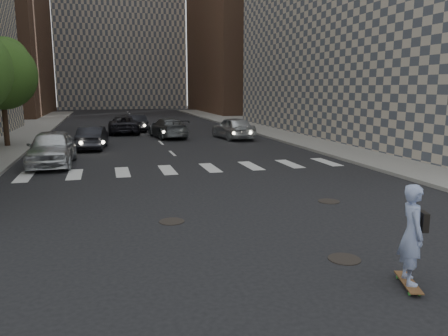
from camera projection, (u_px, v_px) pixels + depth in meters
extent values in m
plane|color=black|center=(254.00, 229.00, 11.53)|extent=(160.00, 160.00, 0.00)
cube|color=gray|center=(344.00, 134.00, 34.27)|extent=(13.00, 80.00, 0.15)
cube|color=black|center=(349.00, 115.00, 27.37)|extent=(0.30, 18.00, 4.00)
cylinder|color=#382619|center=(6.00, 123.00, 26.77)|extent=(0.32, 0.32, 2.80)
sphere|color=#2A4D19|center=(1.00, 75.00, 26.24)|extent=(4.20, 4.20, 4.20)
sphere|color=#2A4D19|center=(6.00, 60.00, 26.70)|extent=(2.80, 2.80, 2.80)
cylinder|color=black|center=(344.00, 259.00, 9.47)|extent=(0.70, 0.70, 0.02)
cylinder|color=black|center=(172.00, 221.00, 12.14)|extent=(0.70, 0.70, 0.02)
cylinder|color=black|center=(329.00, 201.00, 14.29)|extent=(0.70, 0.70, 0.02)
cube|color=brown|center=(408.00, 282.00, 8.15)|extent=(0.57, 1.01, 0.02)
cylinder|color=green|center=(409.00, 294.00, 7.83)|extent=(0.05, 0.07, 0.07)
cylinder|color=green|center=(420.00, 294.00, 7.81)|extent=(0.05, 0.07, 0.07)
cylinder|color=green|center=(397.00, 277.00, 8.52)|extent=(0.05, 0.07, 0.07)
cylinder|color=green|center=(407.00, 277.00, 8.50)|extent=(0.05, 0.07, 0.07)
imported|color=#90ACD1|center=(412.00, 234.00, 7.98)|extent=(0.66, 0.79, 1.86)
cube|color=black|center=(423.00, 221.00, 7.98)|extent=(0.21, 0.33, 0.35)
imported|color=silver|center=(52.00, 148.00, 20.86)|extent=(2.10, 5.01, 1.69)
imported|color=black|center=(93.00, 138.00, 26.51)|extent=(1.92, 4.30, 1.37)
imported|color=#525659|center=(168.00, 128.00, 32.49)|extent=(2.72, 5.29, 1.47)
imported|color=black|center=(124.00, 125.00, 35.49)|extent=(2.54, 5.21, 1.43)
imported|color=silver|center=(233.00, 128.00, 31.75)|extent=(2.44, 4.90, 1.60)
imported|color=black|center=(135.00, 123.00, 37.36)|extent=(1.92, 4.42, 1.41)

